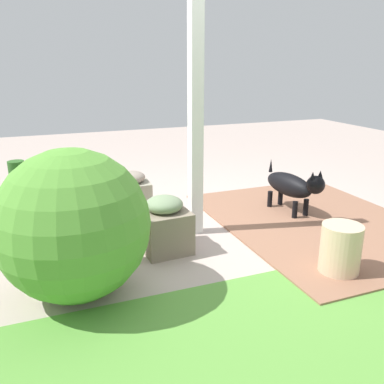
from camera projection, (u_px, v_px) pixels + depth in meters
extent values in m
plane|color=#B5A298|center=(211.00, 225.00, 3.94)|extent=(12.00, 12.00, 0.00)
cube|color=#92644C|center=(317.00, 222.00, 4.01)|extent=(1.80, 2.40, 0.02)
cube|color=white|center=(196.00, 117.00, 3.47)|extent=(0.11, 0.11, 2.10)
cube|color=gray|center=(132.00, 194.00, 4.41)|extent=(0.38, 0.38, 0.28)
ellipsoid|color=gray|center=(131.00, 177.00, 4.35)|extent=(0.29, 0.29, 0.13)
cube|color=gray|center=(165.00, 230.00, 3.37)|extent=(0.39, 0.42, 0.35)
ellipsoid|color=gray|center=(164.00, 204.00, 3.30)|extent=(0.30, 0.30, 0.14)
sphere|color=#539434|center=(73.00, 225.00, 2.63)|extent=(0.99, 0.99, 0.99)
cylinder|color=#C06C42|center=(11.00, 219.00, 3.79)|extent=(0.22, 0.22, 0.22)
ellipsoid|color=#2D6D2B|center=(8.00, 200.00, 3.73)|extent=(0.29, 0.29, 0.17)
cylinder|color=#B46638|center=(96.00, 210.00, 3.96)|extent=(0.26, 0.26, 0.26)
cone|color=maroon|center=(94.00, 178.00, 3.86)|extent=(0.23, 0.23, 0.38)
cylinder|color=#A15841|center=(26.00, 240.00, 3.30)|extent=(0.22, 0.22, 0.26)
cylinder|color=#295721|center=(20.00, 194.00, 3.18)|extent=(0.12, 0.12, 0.52)
ellipsoid|color=black|center=(289.00, 185.00, 4.19)|extent=(0.28, 0.64, 0.23)
sphere|color=black|center=(316.00, 185.00, 3.86)|extent=(0.18, 0.18, 0.18)
cone|color=black|center=(320.00, 174.00, 3.85)|extent=(0.05, 0.05, 0.07)
cone|color=black|center=(313.00, 175.00, 3.81)|extent=(0.05, 0.05, 0.07)
cylinder|color=black|center=(306.00, 208.00, 4.13)|extent=(0.05, 0.05, 0.19)
cylinder|color=black|center=(295.00, 211.00, 4.06)|extent=(0.05, 0.05, 0.19)
cylinder|color=black|center=(280.00, 198.00, 4.45)|extent=(0.05, 0.05, 0.19)
cylinder|color=black|center=(270.00, 200.00, 4.38)|extent=(0.05, 0.05, 0.19)
cone|color=black|center=(271.00, 165.00, 4.39)|extent=(0.04, 0.04, 0.14)
cylinder|color=beige|center=(340.00, 249.00, 2.99)|extent=(0.29, 0.29, 0.38)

